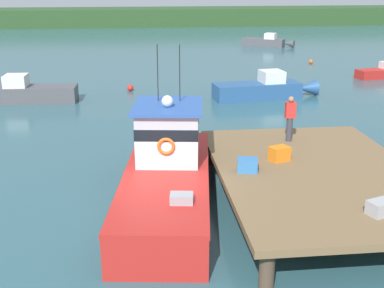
# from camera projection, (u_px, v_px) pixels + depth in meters

# --- Properties ---
(ground_plane) EXTENTS (200.00, 200.00, 0.00)m
(ground_plane) POSITION_uv_depth(u_px,v_px,m) (161.00, 214.00, 15.35)
(ground_plane) COLOR #2D5660
(dock) EXTENTS (6.00, 9.00, 1.20)m
(dock) POSITION_uv_depth(u_px,v_px,m) (318.00, 174.00, 15.51)
(dock) COLOR #4C3D2D
(dock) RESTS_ON ground
(main_fishing_boat) EXTENTS (3.56, 9.95, 4.80)m
(main_fishing_boat) POSITION_uv_depth(u_px,v_px,m) (168.00, 171.00, 15.92)
(main_fishing_boat) COLOR red
(main_fishing_boat) RESTS_ON ground
(crate_single_by_cleat) EXTENTS (0.72, 0.64, 0.46)m
(crate_single_by_cleat) POSITION_uv_depth(u_px,v_px,m) (279.00, 154.00, 16.22)
(crate_single_by_cleat) COLOR orange
(crate_single_by_cleat) RESTS_ON dock
(crate_single_far) EXTENTS (0.71, 0.62, 0.36)m
(crate_single_far) POSITION_uv_depth(u_px,v_px,m) (380.00, 208.00, 12.56)
(crate_single_far) COLOR #9E9EA3
(crate_single_far) RESTS_ON dock
(crate_stack_mid_dock) EXTENTS (0.67, 0.55, 0.41)m
(crate_stack_mid_dock) POSITION_uv_depth(u_px,v_px,m) (247.00, 165.00, 15.32)
(crate_stack_mid_dock) COLOR #3370B2
(crate_stack_mid_dock) RESTS_ON dock
(deckhand_by_the_boat) EXTENTS (0.36, 0.22, 1.63)m
(deckhand_by_the_boat) POSITION_uv_depth(u_px,v_px,m) (290.00, 118.00, 17.97)
(deckhand_by_the_boat) COLOR #383842
(deckhand_by_the_boat) RESTS_ON dock
(moored_boat_far_right) EXTENTS (5.11, 3.53, 1.34)m
(moored_boat_far_right) POSITION_uv_depth(u_px,v_px,m) (267.00, 42.00, 51.61)
(moored_boat_far_right) COLOR #4C4C51
(moored_boat_far_right) RESTS_ON ground
(moored_boat_far_left) EXTENTS (4.43, 1.85, 1.11)m
(moored_boat_far_left) POSITION_uv_depth(u_px,v_px,m) (384.00, 72.00, 35.75)
(moored_boat_far_left) COLOR red
(moored_boat_far_left) RESTS_ON ground
(moored_boat_near_channel) EXTENTS (6.42, 2.27, 1.61)m
(moored_boat_near_channel) POSITION_uv_depth(u_px,v_px,m) (264.00, 89.00, 29.69)
(moored_boat_near_channel) COLOR #285184
(moored_boat_near_channel) RESTS_ON ground
(moored_boat_off_the_point) EXTENTS (6.18, 1.74, 1.56)m
(moored_boat_off_the_point) POSITION_uv_depth(u_px,v_px,m) (25.00, 93.00, 28.80)
(moored_boat_off_the_point) COLOR #4C4C51
(moored_boat_off_the_point) RESTS_ON ground
(mooring_buoy_inshore) EXTENTS (0.40, 0.40, 0.40)m
(mooring_buoy_inshore) POSITION_uv_depth(u_px,v_px,m) (130.00, 88.00, 31.66)
(mooring_buoy_inshore) COLOR red
(mooring_buoy_inshore) RESTS_ON ground
(mooring_buoy_spare_mooring) EXTENTS (0.33, 0.33, 0.33)m
(mooring_buoy_spare_mooring) POSITION_uv_depth(u_px,v_px,m) (311.00, 62.00, 41.52)
(mooring_buoy_spare_mooring) COLOR #EA5B19
(mooring_buoy_spare_mooring) RESTS_ON ground
(far_shoreline) EXTENTS (120.00, 8.00, 2.40)m
(far_shoreline) POSITION_uv_depth(u_px,v_px,m) (139.00, 17.00, 73.47)
(far_shoreline) COLOR #284723
(far_shoreline) RESTS_ON ground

